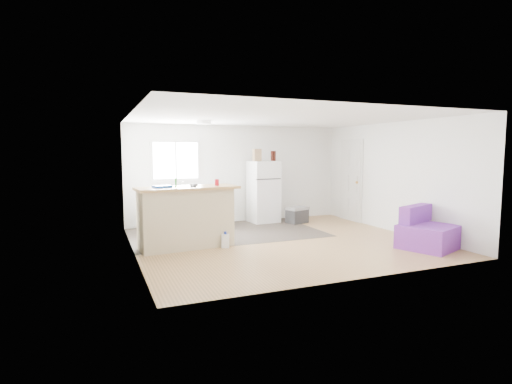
% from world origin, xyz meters
% --- Properties ---
extents(room, '(5.51, 5.01, 2.41)m').
position_xyz_m(room, '(0.00, 0.00, 1.20)').
color(room, olive).
rests_on(room, ground).
extents(vinyl_zone, '(4.05, 2.50, 0.00)m').
position_xyz_m(vinyl_zone, '(-0.73, 1.25, 0.00)').
color(vinyl_zone, '#332B26').
rests_on(vinyl_zone, floor).
extents(window, '(1.18, 0.06, 0.98)m').
position_xyz_m(window, '(-1.55, 2.49, 1.55)').
color(window, white).
rests_on(window, back_wall).
extents(interior_door, '(0.11, 0.92, 2.10)m').
position_xyz_m(interior_door, '(2.72, 1.55, 1.02)').
color(interior_door, white).
rests_on(interior_door, right_wall).
extents(ceiling_fixture, '(0.30, 0.30, 0.07)m').
position_xyz_m(ceiling_fixture, '(-1.20, 1.20, 2.36)').
color(ceiling_fixture, white).
rests_on(ceiling_fixture, ceiling).
extents(kitchen_cabinets, '(1.96, 0.63, 1.14)m').
position_xyz_m(kitchen_cabinets, '(-1.43, 2.20, 0.44)').
color(kitchen_cabinets, white).
rests_on(kitchen_cabinets, floor).
extents(peninsula, '(1.89, 0.86, 1.13)m').
position_xyz_m(peninsula, '(-1.81, 0.23, 0.57)').
color(peninsula, '#C3B58D').
rests_on(peninsula, floor).
extents(refrigerator, '(0.72, 0.69, 1.53)m').
position_xyz_m(refrigerator, '(0.56, 2.17, 0.76)').
color(refrigerator, white).
rests_on(refrigerator, floor).
extents(cooler, '(0.60, 0.49, 0.40)m').
position_xyz_m(cooler, '(1.27, 1.70, 0.20)').
color(cooler, '#2D2D30').
rests_on(cooler, floor).
extents(purple_seat, '(1.16, 1.15, 0.75)m').
position_xyz_m(purple_seat, '(2.24, -1.46, 0.28)').
color(purple_seat, purple).
rests_on(purple_seat, floor).
extents(cleaner_jug, '(0.16, 0.14, 0.30)m').
position_xyz_m(cleaner_jug, '(-1.16, -0.07, 0.13)').
color(cleaner_jug, white).
rests_on(cleaner_jug, floor).
extents(mop, '(0.25, 0.37, 1.31)m').
position_xyz_m(mop, '(-2.09, 0.09, 0.23)').
color(mop, green).
rests_on(mop, floor).
extents(red_cup, '(0.10, 0.10, 0.12)m').
position_xyz_m(red_cup, '(-1.22, 0.23, 1.19)').
color(red_cup, red).
rests_on(red_cup, peninsula).
extents(blue_tray, '(0.35, 0.29, 0.04)m').
position_xyz_m(blue_tray, '(-2.24, 0.20, 1.14)').
color(blue_tray, '#1345B9').
rests_on(blue_tray, peninsula).
extents(tool_a, '(0.15, 0.10, 0.03)m').
position_xyz_m(tool_a, '(-1.63, 0.36, 1.14)').
color(tool_a, black).
rests_on(tool_a, peninsula).
extents(tool_b, '(0.10, 0.04, 0.03)m').
position_xyz_m(tool_b, '(-1.71, 0.08, 1.14)').
color(tool_b, black).
rests_on(tool_b, peninsula).
extents(cardboard_box, '(0.21, 0.13, 0.30)m').
position_xyz_m(cardboard_box, '(0.36, 2.11, 1.68)').
color(cardboard_box, tan).
rests_on(cardboard_box, refrigerator).
extents(bottle_left, '(0.08, 0.08, 0.25)m').
position_xyz_m(bottle_left, '(0.76, 2.09, 1.65)').
color(bottle_left, '#3A120A').
rests_on(bottle_left, refrigerator).
extents(bottle_right, '(0.07, 0.07, 0.25)m').
position_xyz_m(bottle_right, '(0.83, 2.11, 1.65)').
color(bottle_right, '#3A120A').
rests_on(bottle_right, refrigerator).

